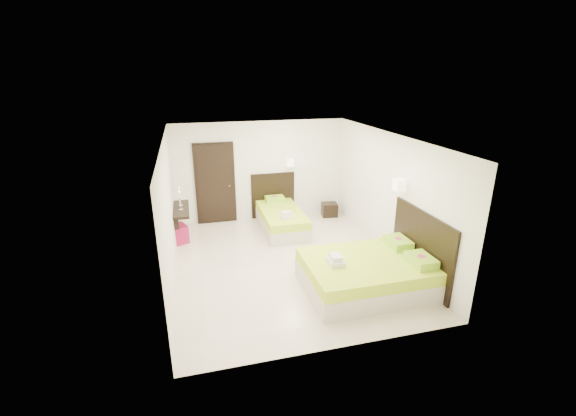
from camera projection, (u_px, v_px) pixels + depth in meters
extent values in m
plane|color=beige|center=(287.00, 262.00, 8.07)|extent=(5.50, 5.50, 0.00)
cube|color=beige|center=(282.00, 224.00, 9.70)|extent=(0.98, 1.96, 0.31)
cube|color=#9FC820|center=(281.00, 214.00, 9.61)|extent=(0.97, 1.95, 0.20)
cube|color=black|center=(273.00, 195.00, 10.41)|extent=(1.18, 0.05, 1.23)
cube|color=#97D026|center=(275.00, 199.00, 10.23)|extent=(0.49, 0.33, 0.14)
cylinder|color=#CA2F6A|center=(275.00, 196.00, 10.20)|extent=(0.12, 0.12, 0.00)
cube|color=silver|center=(287.00, 216.00, 9.08)|extent=(0.29, 0.22, 0.08)
cube|color=silver|center=(287.00, 213.00, 9.05)|extent=(0.22, 0.16, 0.08)
cube|color=#EEE3C4|center=(290.00, 163.00, 10.08)|extent=(0.18, 0.18, 0.20)
cylinder|color=#2D2116|center=(289.00, 162.00, 10.15)|extent=(0.03, 0.16, 0.03)
cube|color=beige|center=(366.00, 280.00, 7.05)|extent=(2.23, 1.67, 0.36)
cube|color=#9FC820|center=(367.00, 266.00, 6.95)|extent=(2.21, 1.65, 0.22)
cube|color=black|center=(421.00, 247.00, 7.14)|extent=(0.05, 1.89, 1.39)
cube|color=#97D026|center=(421.00, 260.00, 6.74)|extent=(0.38, 0.56, 0.16)
cylinder|color=#CA2F6A|center=(421.00, 256.00, 6.71)|extent=(0.13, 0.13, 0.00)
cube|color=#97D026|center=(398.00, 242.00, 7.45)|extent=(0.38, 0.56, 0.16)
cylinder|color=#CA2F6A|center=(398.00, 239.00, 7.42)|extent=(0.13, 0.13, 0.00)
cube|color=silver|center=(335.00, 262.00, 6.75)|extent=(0.25, 0.33, 0.09)
cube|color=silver|center=(336.00, 257.00, 6.72)|extent=(0.18, 0.25, 0.09)
cube|color=#EEE3C4|center=(400.00, 185.00, 7.39)|extent=(0.20, 0.20, 0.22)
cylinder|color=#2D2116|center=(403.00, 184.00, 7.41)|extent=(0.16, 0.03, 0.03)
cube|color=black|center=(329.00, 210.00, 10.61)|extent=(0.46, 0.42, 0.36)
cube|color=maroon|center=(177.00, 234.00, 8.93)|extent=(0.55, 0.55, 0.42)
cube|color=black|center=(215.00, 184.00, 9.89)|extent=(1.02, 0.06, 2.14)
cube|color=black|center=(215.00, 184.00, 9.86)|extent=(0.88, 0.04, 2.06)
cylinder|color=silver|center=(229.00, 185.00, 9.93)|extent=(0.03, 0.10, 0.03)
cube|color=black|center=(181.00, 209.00, 8.75)|extent=(0.35, 1.20, 0.06)
cube|color=black|center=(176.00, 223.00, 8.36)|extent=(0.10, 0.04, 0.30)
cube|color=black|center=(177.00, 209.00, 9.18)|extent=(0.10, 0.04, 0.30)
cylinder|color=silver|center=(181.00, 210.00, 8.60)|extent=(0.10, 0.10, 0.02)
cylinder|color=silver|center=(180.00, 205.00, 8.56)|extent=(0.02, 0.02, 0.22)
cone|color=silver|center=(180.00, 199.00, 8.51)|extent=(0.07, 0.07, 0.04)
cylinder|color=white|center=(179.00, 195.00, 8.48)|extent=(0.02, 0.02, 0.15)
sphere|color=#FFB23F|center=(179.00, 191.00, 8.45)|extent=(0.02, 0.02, 0.02)
cylinder|color=silver|center=(181.00, 206.00, 8.87)|extent=(0.10, 0.10, 0.02)
cylinder|color=silver|center=(180.00, 201.00, 8.83)|extent=(0.02, 0.02, 0.22)
cone|color=silver|center=(180.00, 195.00, 8.79)|extent=(0.07, 0.07, 0.04)
cylinder|color=white|center=(179.00, 191.00, 8.75)|extent=(0.02, 0.02, 0.15)
sphere|color=#FFB23F|center=(179.00, 188.00, 8.72)|extent=(0.02, 0.02, 0.02)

